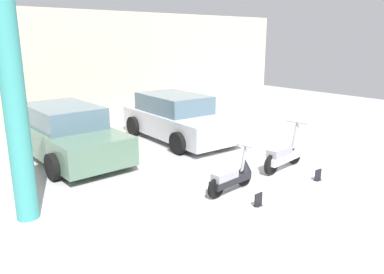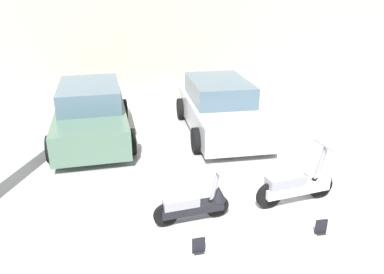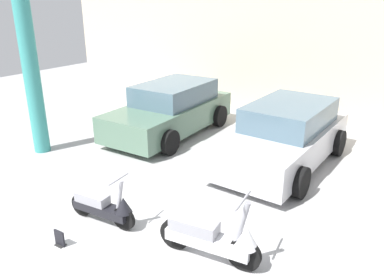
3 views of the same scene
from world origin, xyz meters
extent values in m
plane|color=#B2B2B2|center=(0.00, 0.00, 0.00)|extent=(28.00, 28.00, 0.00)
cube|color=beige|center=(0.00, 8.85, 2.04)|extent=(19.60, 0.12, 4.09)
cylinder|color=black|center=(-0.17, 0.86, 0.21)|extent=(0.42, 0.11, 0.42)
cylinder|color=black|center=(-1.09, 0.77, 0.21)|extent=(0.42, 0.11, 0.42)
cube|color=black|center=(-0.63, 0.81, 0.26)|extent=(1.10, 0.35, 0.14)
cube|color=gray|center=(-0.82, 0.80, 0.41)|extent=(0.63, 0.30, 0.16)
cylinder|color=gray|center=(-0.22, 0.85, 0.62)|extent=(0.20, 0.09, 0.59)
cylinder|color=gray|center=(-0.22, 0.85, 0.92)|extent=(0.07, 0.48, 0.03)
cone|color=black|center=(-0.15, 0.86, 0.47)|extent=(0.30, 0.30, 0.27)
cylinder|color=black|center=(1.92, 1.06, 0.25)|extent=(0.50, 0.14, 0.49)
cylinder|color=black|center=(0.83, 0.93, 0.25)|extent=(0.50, 0.14, 0.49)
cube|color=silver|center=(1.37, 0.99, 0.31)|extent=(1.32, 0.45, 0.17)
cube|color=gray|center=(1.14, 0.97, 0.49)|extent=(0.75, 0.37, 0.19)
cylinder|color=gray|center=(1.86, 1.05, 0.74)|extent=(0.24, 0.11, 0.70)
cylinder|color=gray|center=(1.86, 1.05, 1.09)|extent=(0.10, 0.57, 0.03)
cone|color=silver|center=(1.94, 1.06, 0.56)|extent=(0.37, 0.37, 0.32)
cube|color=#51705B|center=(-2.37, 5.11, 0.52)|extent=(1.80, 4.17, 0.69)
cube|color=slate|center=(-2.38, 5.36, 1.13)|extent=(1.56, 2.35, 0.54)
cylinder|color=black|center=(-1.45, 3.84, 0.32)|extent=(0.23, 0.63, 0.63)
cylinder|color=black|center=(-3.24, 3.81, 0.32)|extent=(0.23, 0.63, 0.63)
cylinder|color=black|center=(-1.50, 6.41, 0.32)|extent=(0.23, 0.63, 0.63)
cylinder|color=black|center=(-3.29, 6.37, 0.32)|extent=(0.23, 0.63, 0.63)
cube|color=#B7B7BC|center=(1.06, 4.83, 0.52)|extent=(1.89, 4.20, 0.69)
cube|color=slate|center=(1.07, 5.08, 1.13)|extent=(1.61, 2.37, 0.54)
cylinder|color=black|center=(1.90, 3.52, 0.31)|extent=(0.24, 0.64, 0.63)
cylinder|color=black|center=(0.11, 3.59, 0.31)|extent=(0.24, 0.64, 0.63)
cylinder|color=black|center=(2.00, 6.07, 0.31)|extent=(0.24, 0.64, 0.63)
cylinder|color=black|center=(0.22, 6.15, 0.31)|extent=(0.24, 0.64, 0.63)
cube|color=black|center=(-0.71, -0.01, 0.01)|extent=(0.16, 0.12, 0.01)
cube|color=black|center=(-0.71, -0.01, 0.13)|extent=(0.20, 0.04, 0.26)
cube|color=black|center=(1.35, 0.02, 0.01)|extent=(0.16, 0.12, 0.01)
cube|color=black|center=(1.35, 0.02, 0.13)|extent=(0.20, 0.03, 0.26)
cylinder|color=teal|center=(-4.27, 2.27, 2.04)|extent=(0.38, 0.38, 4.09)
camera|label=1|loc=(-5.86, -4.32, 3.13)|focal=35.00mm
camera|label=2|loc=(-1.80, -4.50, 3.76)|focal=35.00mm
camera|label=3|loc=(3.69, -2.95, 3.61)|focal=35.00mm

